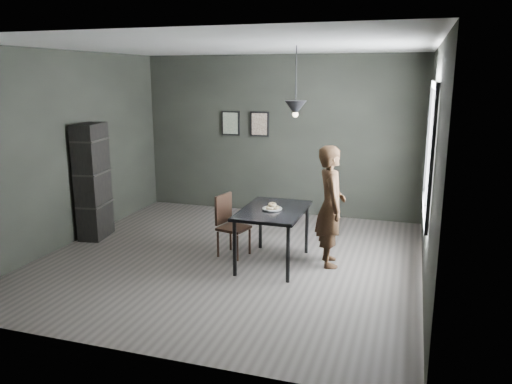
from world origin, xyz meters
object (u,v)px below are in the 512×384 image
(white_plate, at_px, (272,209))
(shelf_unit, at_px, (93,181))
(cafe_table, at_px, (273,215))
(pendant_lamp, at_px, (295,108))
(wood_chair, at_px, (229,221))
(woman, at_px, (331,206))

(white_plate, bearing_deg, shelf_unit, 174.17)
(white_plate, bearing_deg, cafe_table, 81.89)
(cafe_table, distance_m, pendant_lamp, 1.41)
(cafe_table, distance_m, wood_chair, 0.71)
(shelf_unit, bearing_deg, cafe_table, -14.13)
(white_plate, height_order, wood_chair, wood_chair)
(wood_chair, bearing_deg, white_plate, -2.33)
(cafe_table, relative_size, shelf_unit, 0.68)
(white_plate, height_order, woman, woman)
(woman, distance_m, wood_chair, 1.42)
(cafe_table, distance_m, woman, 0.75)
(cafe_table, xyz_separation_m, woman, (0.71, 0.21, 0.12))
(cafe_table, height_order, shelf_unit, shelf_unit)
(pendant_lamp, bearing_deg, woman, 13.78)
(pendant_lamp, bearing_deg, wood_chair, 176.74)
(woman, height_order, wood_chair, woman)
(cafe_table, xyz_separation_m, wood_chair, (-0.67, 0.15, -0.19))
(pendant_lamp, bearing_deg, cafe_table, -158.20)
(cafe_table, height_order, pendant_lamp, pendant_lamp)
(cafe_table, relative_size, pendant_lamp, 1.39)
(woman, bearing_deg, white_plate, 90.91)
(white_plate, bearing_deg, pendant_lamp, 26.80)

